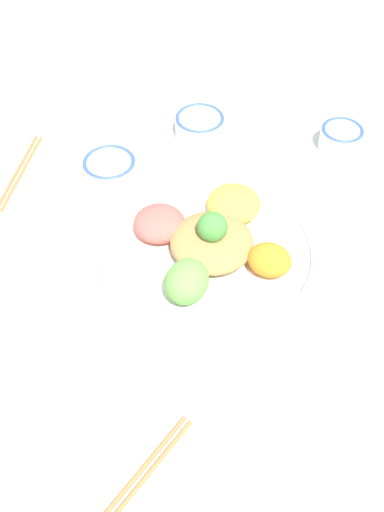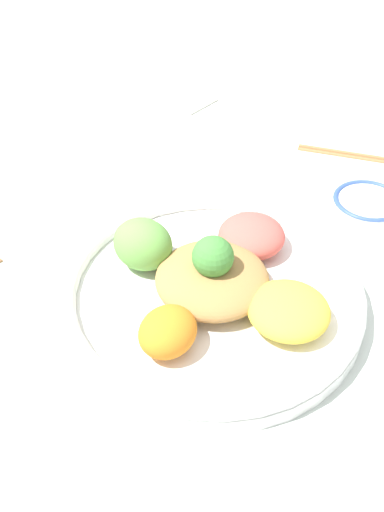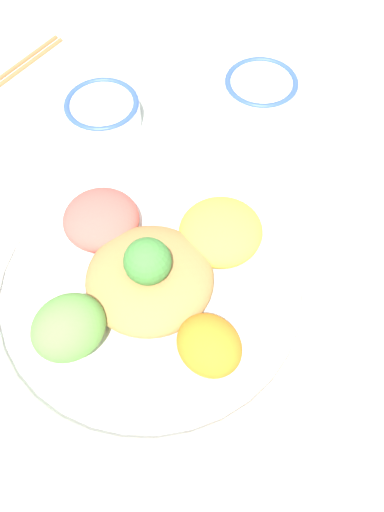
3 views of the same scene
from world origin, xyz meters
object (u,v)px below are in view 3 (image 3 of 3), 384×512
Objects in this scene: salad_platter at (150,286)px; sauce_bowl_dark at (260,92)px; chopsticks_pair_near at (6,75)px; rice_bowl_blue at (103,113)px; serving_spoon_main at (143,31)px.

sauce_bowl_dark is at bearing 49.79° from salad_platter.
sauce_bowl_dark reaches higher than chopsticks_pair_near.
chopsticks_pair_near is (-0.11, 0.13, -0.02)m from rice_bowl_blue.
sauce_bowl_dark is 0.54× the size of chopsticks_pair_near.
chopsticks_pair_near is 1.45× the size of serving_spoon_main.
sauce_bowl_dark is at bearing -5.28° from rice_bowl_blue.
salad_platter is 0.26m from rice_bowl_blue.
sauce_bowl_dark is at bearing -175.41° from serving_spoon_main.
chopsticks_pair_near is (-0.32, 0.15, -0.02)m from sauce_bowl_dark.
chopsticks_pair_near is at bearing 131.86° from rice_bowl_blue.
rice_bowl_blue is at bearing 89.69° from salad_platter.
sauce_bowl_dark reaches higher than serving_spoon_main.
salad_platter is at bearing 141.39° from serving_spoon_main.
salad_platter is 3.73× the size of rice_bowl_blue.
sauce_bowl_dark is 0.22m from serving_spoon_main.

